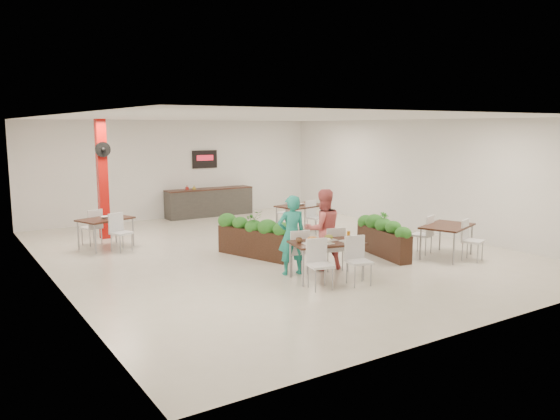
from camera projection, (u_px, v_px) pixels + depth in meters
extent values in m
plane|color=beige|center=(273.00, 251.00, 13.25)|extent=(12.00, 12.00, 0.00)
cube|color=white|center=(177.00, 169.00, 18.00)|extent=(10.00, 0.10, 3.20)
cube|color=white|center=(489.00, 223.00, 8.02)|extent=(10.00, 0.10, 3.20)
cube|color=white|center=(49.00, 201.00, 10.33)|extent=(0.10, 12.00, 3.20)
cube|color=white|center=(420.00, 176.00, 15.68)|extent=(0.10, 12.00, 3.20)
cube|color=white|center=(273.00, 118.00, 12.76)|extent=(10.00, 12.00, 0.04)
cube|color=#B1100B|center=(102.00, 179.00, 14.56)|extent=(0.25, 0.25, 3.20)
cylinder|color=black|center=(103.00, 150.00, 14.29)|extent=(0.40, 0.06, 0.40)
sphere|color=black|center=(103.00, 150.00, 14.26)|extent=(0.12, 0.12, 0.12)
cube|color=#2E2C29|center=(210.00, 203.00, 18.41)|extent=(3.00, 0.60, 0.90)
cube|color=black|center=(209.00, 189.00, 18.34)|extent=(3.00, 0.62, 0.04)
cube|color=black|center=(205.00, 159.00, 18.45)|extent=(0.90, 0.04, 0.60)
cube|color=red|center=(205.00, 158.00, 18.42)|extent=(0.60, 0.02, 0.18)
imported|color=#AA211C|center=(187.00, 187.00, 17.90)|extent=(0.09, 0.09, 0.19)
imported|color=gold|center=(194.00, 187.00, 18.03)|extent=(0.13, 0.13, 0.17)
cube|color=black|center=(327.00, 243.00, 10.74)|extent=(1.54, 1.09, 0.04)
cylinder|color=gray|center=(303.00, 268.00, 10.27)|extent=(0.04, 0.04, 0.71)
cylinder|color=gray|center=(363.00, 263.00, 10.70)|extent=(0.04, 0.04, 0.71)
cylinder|color=gray|center=(290.00, 260.00, 10.90)|extent=(0.04, 0.04, 0.71)
cylinder|color=gray|center=(348.00, 255.00, 11.33)|extent=(0.04, 0.04, 0.71)
cube|color=white|center=(297.00, 252.00, 11.21)|extent=(0.50, 0.50, 0.05)
cube|color=white|center=(300.00, 242.00, 11.00)|extent=(0.42, 0.13, 0.45)
cylinder|color=gray|center=(301.00, 260.00, 11.46)|extent=(0.02, 0.02, 0.43)
cylinder|color=gray|center=(286.00, 262.00, 11.35)|extent=(0.02, 0.02, 0.43)
cylinder|color=gray|center=(307.00, 264.00, 11.15)|extent=(0.02, 0.02, 0.43)
cylinder|color=gray|center=(292.00, 265.00, 11.03)|extent=(0.02, 0.02, 0.43)
cube|color=white|center=(332.00, 249.00, 11.48)|extent=(0.50, 0.50, 0.05)
cube|color=white|center=(336.00, 239.00, 11.26)|extent=(0.42, 0.13, 0.45)
cylinder|color=gray|center=(336.00, 257.00, 11.73)|extent=(0.02, 0.02, 0.43)
cylinder|color=gray|center=(321.00, 258.00, 11.62)|extent=(0.02, 0.02, 0.43)
cylinder|color=gray|center=(343.00, 261.00, 11.41)|extent=(0.02, 0.02, 0.43)
cylinder|color=gray|center=(328.00, 262.00, 11.30)|extent=(0.02, 0.02, 0.43)
cube|color=white|center=(320.00, 266.00, 10.10)|extent=(0.50, 0.50, 0.05)
cube|color=white|center=(316.00, 250.00, 10.23)|extent=(0.42, 0.13, 0.45)
cylinder|color=gray|center=(316.00, 281.00, 9.92)|extent=(0.02, 0.02, 0.43)
cylinder|color=gray|center=(333.00, 279.00, 10.03)|extent=(0.02, 0.02, 0.43)
cylinder|color=gray|center=(308.00, 276.00, 10.23)|extent=(0.02, 0.02, 0.43)
cylinder|color=gray|center=(325.00, 275.00, 10.35)|extent=(0.02, 0.02, 0.43)
cube|color=white|center=(359.00, 262.00, 10.36)|extent=(0.50, 0.50, 0.05)
cube|color=white|center=(355.00, 247.00, 10.50)|extent=(0.42, 0.13, 0.45)
cylinder|color=gray|center=(355.00, 277.00, 10.18)|extent=(0.02, 0.02, 0.43)
cylinder|color=gray|center=(371.00, 275.00, 10.30)|extent=(0.02, 0.02, 0.43)
cylinder|color=gray|center=(347.00, 272.00, 10.50)|extent=(0.02, 0.02, 0.43)
cylinder|color=gray|center=(362.00, 271.00, 10.61)|extent=(0.02, 0.02, 0.43)
cube|color=white|center=(312.00, 244.00, 10.53)|extent=(0.36, 0.36, 0.01)
ellipsoid|color=#A8622A|center=(312.00, 240.00, 10.52)|extent=(0.22, 0.22, 0.13)
cube|color=white|center=(329.00, 240.00, 10.89)|extent=(0.31, 0.31, 0.01)
ellipsoid|color=orange|center=(329.00, 237.00, 10.88)|extent=(0.18, 0.18, 0.11)
cube|color=white|center=(348.00, 241.00, 10.76)|extent=(0.31, 0.31, 0.01)
ellipsoid|color=#541610|center=(348.00, 238.00, 10.75)|extent=(0.16, 0.16, 0.10)
cube|color=white|center=(328.00, 243.00, 10.56)|extent=(0.22, 0.22, 0.01)
ellipsoid|color=white|center=(328.00, 241.00, 10.55)|extent=(0.12, 0.12, 0.07)
cylinder|color=orange|center=(348.00, 235.00, 11.05)|extent=(0.07, 0.07, 0.15)
imported|color=brown|center=(299.00, 240.00, 10.64)|extent=(0.12, 0.12, 0.10)
imported|color=teal|center=(292.00, 235.00, 11.06)|extent=(0.67, 0.51, 1.63)
imported|color=#F06C6B|center=(323.00, 229.00, 11.48)|extent=(0.95, 0.82, 1.71)
cube|color=black|center=(254.00, 243.00, 12.62)|extent=(0.95, 1.97, 0.66)
ellipsoid|color=#1F631C|center=(282.00, 228.00, 12.04)|extent=(0.40, 0.40, 0.32)
ellipsoid|color=#1F631C|center=(268.00, 226.00, 12.29)|extent=(0.40, 0.40, 0.32)
ellipsoid|color=#1F631C|center=(254.00, 224.00, 12.55)|extent=(0.40, 0.40, 0.32)
ellipsoid|color=#1F631C|center=(240.00, 222.00, 12.80)|extent=(0.40, 0.40, 0.32)
ellipsoid|color=#1F631C|center=(227.00, 220.00, 13.06)|extent=(0.40, 0.40, 0.32)
imported|color=#1F631C|center=(254.00, 220.00, 12.53)|extent=(0.38, 0.33, 0.43)
cube|color=black|center=(383.00, 243.00, 12.72)|extent=(0.67, 1.90, 0.63)
ellipsoid|color=#1F631C|center=(403.00, 230.00, 11.93)|extent=(0.40, 0.40, 0.32)
ellipsoid|color=#1F631C|center=(393.00, 227.00, 12.29)|extent=(0.40, 0.40, 0.32)
ellipsoid|color=#1F631C|center=(384.00, 224.00, 12.65)|extent=(0.40, 0.40, 0.32)
ellipsoid|color=#1F631C|center=(375.00, 222.00, 13.02)|extent=(0.40, 0.40, 0.32)
ellipsoid|color=#1F631C|center=(366.00, 219.00, 13.38)|extent=(0.40, 0.40, 0.32)
imported|color=#1F631C|center=(384.00, 221.00, 12.64)|extent=(0.23, 0.23, 0.41)
cube|color=black|center=(105.00, 219.00, 13.49)|extent=(1.43, 1.20, 0.04)
cylinder|color=gray|center=(95.00, 239.00, 12.90)|extent=(0.04, 0.04, 0.71)
cylinder|color=gray|center=(133.00, 232.00, 13.78)|extent=(0.04, 0.04, 0.71)
cylinder|color=gray|center=(78.00, 236.00, 13.31)|extent=(0.04, 0.04, 0.71)
cylinder|color=gray|center=(116.00, 229.00, 14.19)|extent=(0.04, 0.04, 0.71)
cube|color=white|center=(91.00, 228.00, 13.88)|extent=(0.54, 0.54, 0.05)
cube|color=white|center=(95.00, 219.00, 13.74)|extent=(0.41, 0.19, 0.45)
cylinder|color=gray|center=(94.00, 235.00, 14.15)|extent=(0.02, 0.02, 0.43)
cylinder|color=gray|center=(82.00, 237.00, 13.88)|extent=(0.02, 0.02, 0.43)
cylinder|color=gray|center=(102.00, 236.00, 13.96)|extent=(0.02, 0.02, 0.43)
cylinder|color=gray|center=(90.00, 239.00, 13.69)|extent=(0.02, 0.02, 0.43)
cube|color=white|center=(121.00, 233.00, 13.18)|extent=(0.54, 0.54, 0.05)
cube|color=white|center=(116.00, 222.00, 13.25)|extent=(0.41, 0.19, 0.45)
cylinder|color=gray|center=(120.00, 245.00, 12.98)|extent=(0.02, 0.02, 0.43)
cylinder|color=gray|center=(132.00, 242.00, 13.25)|extent=(0.02, 0.02, 0.43)
cylinder|color=gray|center=(111.00, 243.00, 13.18)|extent=(0.02, 0.02, 0.43)
cylinder|color=gray|center=(123.00, 240.00, 13.45)|extent=(0.02, 0.02, 0.43)
imported|color=white|center=(105.00, 217.00, 13.48)|extent=(0.22, 0.22, 0.05)
cube|color=black|center=(300.00, 206.00, 15.77)|extent=(1.47, 1.13, 0.04)
cylinder|color=gray|center=(295.00, 223.00, 15.14)|extent=(0.04, 0.04, 0.71)
cylinder|color=gray|center=(324.00, 218.00, 15.97)|extent=(0.04, 0.04, 0.71)
cylinder|color=gray|center=(276.00, 219.00, 15.68)|extent=(0.04, 0.04, 0.71)
cylinder|color=gray|center=(305.00, 215.00, 16.51)|extent=(0.04, 0.04, 0.71)
cube|color=white|center=(286.00, 213.00, 16.23)|extent=(0.50, 0.50, 0.05)
cube|color=white|center=(290.00, 205.00, 16.06)|extent=(0.42, 0.12, 0.45)
cylinder|color=gray|center=(286.00, 219.00, 16.51)|extent=(0.02, 0.02, 0.43)
cylinder|color=gray|center=(278.00, 221.00, 16.27)|extent=(0.02, 0.02, 0.43)
cylinder|color=gray|center=(294.00, 221.00, 16.27)|extent=(0.02, 0.02, 0.43)
cylinder|color=gray|center=(286.00, 222.00, 16.03)|extent=(0.02, 0.02, 0.43)
cube|color=white|center=(316.00, 218.00, 15.38)|extent=(0.50, 0.50, 0.05)
cube|color=white|center=(311.00, 208.00, 15.48)|extent=(0.42, 0.12, 0.45)
cylinder|color=gray|center=(316.00, 227.00, 15.18)|extent=(0.02, 0.02, 0.43)
cylinder|color=gray|center=(324.00, 226.00, 15.42)|extent=(0.02, 0.02, 0.43)
cylinder|color=gray|center=(307.00, 226.00, 15.42)|extent=(0.02, 0.02, 0.43)
cylinder|color=gray|center=(315.00, 224.00, 15.66)|extent=(0.02, 0.02, 0.43)
imported|color=white|center=(300.00, 204.00, 15.76)|extent=(0.22, 0.22, 0.05)
cube|color=black|center=(447.00, 226.00, 12.55)|extent=(1.55, 1.29, 0.04)
cylinder|color=gray|center=(454.00, 249.00, 11.90)|extent=(0.04, 0.04, 0.71)
cylinder|color=gray|center=(472.00, 240.00, 12.86)|extent=(0.04, 0.04, 0.71)
cylinder|color=gray|center=(421.00, 244.00, 12.35)|extent=(0.04, 0.04, 0.71)
cylinder|color=gray|center=(440.00, 236.00, 13.31)|extent=(0.04, 0.04, 0.71)
cube|color=white|center=(422.00, 235.00, 12.95)|extent=(0.54, 0.54, 0.05)
cube|color=white|center=(430.00, 225.00, 12.80)|extent=(0.41, 0.18, 0.45)
cylinder|color=gray|center=(418.00, 242.00, 13.22)|extent=(0.02, 0.02, 0.43)
cylinder|color=gray|center=(412.00, 245.00, 12.95)|extent=(0.02, 0.02, 0.43)
cylinder|color=gray|center=(431.00, 244.00, 13.02)|extent=(0.02, 0.02, 0.43)
cylinder|color=gray|center=(426.00, 247.00, 12.75)|extent=(0.02, 0.02, 0.43)
cube|color=white|center=(473.00, 241.00, 12.24)|extent=(0.54, 0.54, 0.05)
cube|color=white|center=(465.00, 229.00, 12.31)|extent=(0.41, 0.18, 0.45)
cylinder|color=gray|center=(478.00, 254.00, 12.04)|extent=(0.02, 0.02, 0.43)
cylinder|color=gray|center=(482.00, 251.00, 12.30)|extent=(0.02, 0.02, 0.43)
cylinder|color=gray|center=(462.00, 252.00, 12.24)|extent=(0.02, 0.02, 0.43)
cylinder|color=gray|center=(467.00, 249.00, 12.51)|extent=(0.02, 0.02, 0.43)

